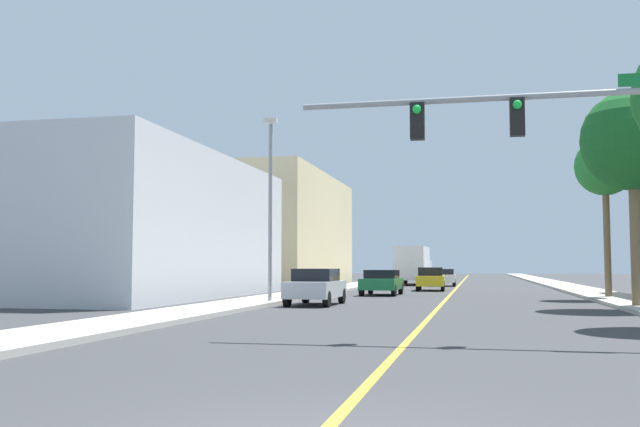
# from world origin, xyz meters

# --- Properties ---
(ground) EXTENTS (192.00, 192.00, 0.00)m
(ground) POSITION_xyz_m (0.00, 42.00, 0.00)
(ground) COLOR #38383A
(sidewalk_left) EXTENTS (2.60, 168.00, 0.15)m
(sidewalk_left) POSITION_xyz_m (-7.81, 42.00, 0.07)
(sidewalk_left) COLOR #B2ADA3
(sidewalk_left) RESTS_ON ground
(sidewalk_right) EXTENTS (2.60, 168.00, 0.15)m
(sidewalk_right) POSITION_xyz_m (7.81, 42.00, 0.07)
(sidewalk_right) COLOR #B2ADA3
(sidewalk_right) RESTS_ON ground
(lane_marking_center) EXTENTS (0.16, 144.00, 0.01)m
(lane_marking_center) POSITION_xyz_m (0.00, 42.00, 0.00)
(lane_marking_center) COLOR yellow
(lane_marking_center) RESTS_ON ground
(building_left_near) EXTENTS (11.25, 20.27, 7.15)m
(building_left_near) POSITION_xyz_m (-16.39, 27.72, 3.58)
(building_left_near) COLOR silver
(building_left_near) RESTS_ON ground
(building_left_far) EXTENTS (11.83, 22.31, 9.33)m
(building_left_far) POSITION_xyz_m (-16.69, 53.16, 4.66)
(building_left_far) COLOR beige
(building_left_far) RESTS_ON ground
(traffic_signal_mast) EXTENTS (9.46, 0.36, 5.76)m
(traffic_signal_mast) POSITION_xyz_m (3.94, 9.72, 4.29)
(traffic_signal_mast) COLOR gray
(traffic_signal_mast) RESTS_ON sidewalk_right
(street_lamp) EXTENTS (0.56, 0.28, 7.70)m
(street_lamp) POSITION_xyz_m (-7.01, 22.49, 4.42)
(street_lamp) COLOR gray
(street_lamp) RESTS_ON sidewalk_left
(palm_mid) EXTENTS (3.80, 3.80, 8.05)m
(palm_mid) POSITION_xyz_m (7.24, 22.04, 6.25)
(palm_mid) COLOR brown
(palm_mid) RESTS_ON sidewalk_right
(palm_far) EXTENTS (2.85, 2.85, 7.66)m
(palm_far) POSITION_xyz_m (7.55, 29.84, 6.30)
(palm_far) COLOR brown
(palm_far) RESTS_ON sidewalk_right
(car_silver) EXTENTS (1.85, 4.07, 1.48)m
(car_silver) POSITION_xyz_m (-4.98, 22.23, 0.77)
(car_silver) COLOR #BCBCC1
(car_silver) RESTS_ON ground
(car_yellow) EXTENTS (1.89, 4.30, 1.49)m
(car_yellow) POSITION_xyz_m (-1.46, 40.21, 0.76)
(car_yellow) COLOR gold
(car_yellow) RESTS_ON ground
(car_green) EXTENTS (1.99, 4.08, 1.37)m
(car_green) POSITION_xyz_m (-3.62, 32.50, 0.73)
(car_green) COLOR #196638
(car_green) RESTS_ON ground
(car_white) EXTENTS (1.95, 3.99, 1.34)m
(car_white) POSITION_xyz_m (-1.14, 50.57, 0.70)
(car_white) COLOR white
(car_white) RESTS_ON ground
(delivery_truck) EXTENTS (2.53, 8.60, 3.15)m
(delivery_truck) POSITION_xyz_m (-3.75, 53.83, 1.67)
(delivery_truck) COLOR silver
(delivery_truck) RESTS_ON ground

